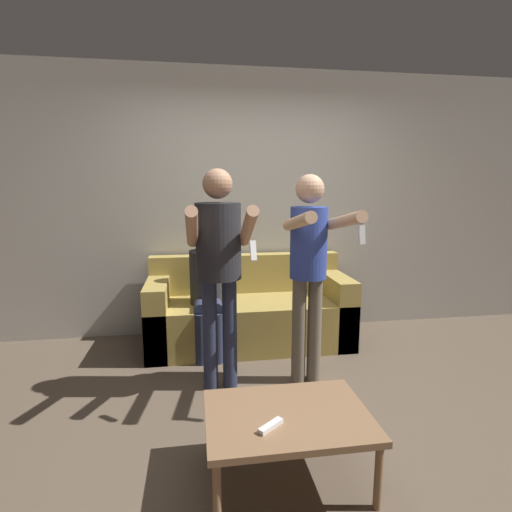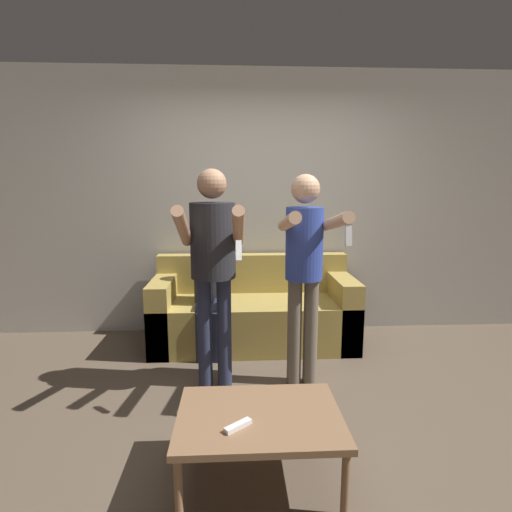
{
  "view_description": "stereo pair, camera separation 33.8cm",
  "coord_description": "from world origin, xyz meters",
  "px_view_note": "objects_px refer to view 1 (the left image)",
  "views": [
    {
      "loc": [
        -0.6,
        -2.38,
        1.54
      ],
      "look_at": [
        -0.09,
        0.92,
        0.95
      ],
      "focal_mm": 28.0,
      "sensor_mm": 36.0,
      "label": 1
    },
    {
      "loc": [
        -0.26,
        -2.41,
        1.54
      ],
      "look_at": [
        -0.09,
        0.92,
        0.95
      ],
      "focal_mm": 28.0,
      "sensor_mm": 36.0,
      "label": 2
    }
  ],
  "objects_px": {
    "person_seated": "(207,283)",
    "coffee_table": "(287,420)",
    "remote_on_table": "(271,426)",
    "person_standing_right": "(309,258)",
    "couch": "(249,314)",
    "person_standing_left": "(219,255)"
  },
  "relations": [
    {
      "from": "couch",
      "to": "person_seated",
      "type": "relative_size",
      "value": 1.63
    },
    {
      "from": "person_seated",
      "to": "person_standing_right",
      "type": "bearing_deg",
      "value": -44.14
    },
    {
      "from": "couch",
      "to": "remote_on_table",
      "type": "distance_m",
      "value": 2.01
    },
    {
      "from": "person_seated",
      "to": "remote_on_table",
      "type": "height_order",
      "value": "person_seated"
    },
    {
      "from": "couch",
      "to": "coffee_table",
      "type": "xyz_separation_m",
      "value": [
        -0.06,
        -1.89,
        0.04
      ]
    },
    {
      "from": "person_standing_right",
      "to": "person_seated",
      "type": "bearing_deg",
      "value": 135.86
    },
    {
      "from": "person_seated",
      "to": "couch",
      "type": "bearing_deg",
      "value": 19.94
    },
    {
      "from": "person_standing_left",
      "to": "remote_on_table",
      "type": "height_order",
      "value": "person_standing_left"
    },
    {
      "from": "person_standing_left",
      "to": "person_seated",
      "type": "relative_size",
      "value": 1.4
    },
    {
      "from": "person_standing_right",
      "to": "coffee_table",
      "type": "relative_size",
      "value": 1.91
    },
    {
      "from": "person_seated",
      "to": "remote_on_table",
      "type": "bearing_deg",
      "value": -82.66
    },
    {
      "from": "person_standing_left",
      "to": "person_seated",
      "type": "xyz_separation_m",
      "value": [
        -0.07,
        0.71,
        -0.38
      ]
    },
    {
      "from": "person_seated",
      "to": "remote_on_table",
      "type": "relative_size",
      "value": 8.47
    },
    {
      "from": "person_standing_left",
      "to": "coffee_table",
      "type": "xyz_separation_m",
      "value": [
        0.28,
        -1.02,
        -0.7
      ]
    },
    {
      "from": "person_seated",
      "to": "coffee_table",
      "type": "height_order",
      "value": "person_seated"
    },
    {
      "from": "coffee_table",
      "to": "person_standing_right",
      "type": "bearing_deg",
      "value": 68.51
    },
    {
      "from": "person_standing_right",
      "to": "person_seated",
      "type": "relative_size",
      "value": 1.37
    },
    {
      "from": "coffee_table",
      "to": "remote_on_table",
      "type": "bearing_deg",
      "value": -134.2
    },
    {
      "from": "person_standing_right",
      "to": "coffee_table",
      "type": "distance_m",
      "value": 1.28
    },
    {
      "from": "remote_on_table",
      "to": "person_seated",
      "type": "bearing_deg",
      "value": 97.34
    },
    {
      "from": "couch",
      "to": "remote_on_table",
      "type": "height_order",
      "value": "couch"
    },
    {
      "from": "person_seated",
      "to": "coffee_table",
      "type": "relative_size",
      "value": 1.4
    }
  ]
}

